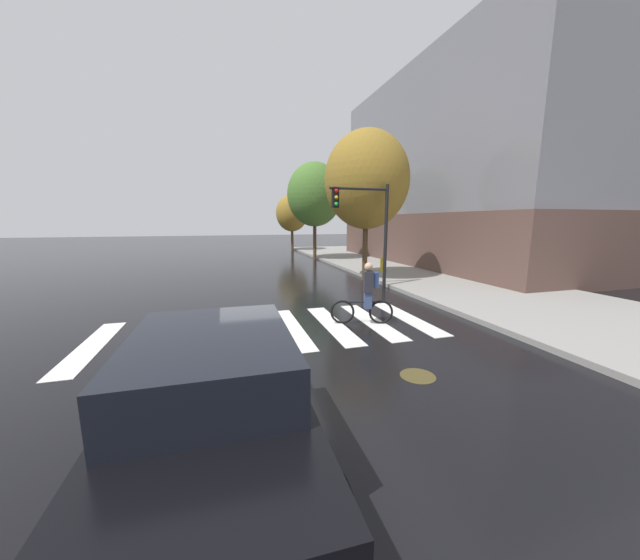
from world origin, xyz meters
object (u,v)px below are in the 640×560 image
object	(u,v)px
fire_hydrant	(382,264)
street_tree_mid	(315,195)
traffic_light_near	(367,219)
manhole_cover	(418,376)
street_tree_near	(367,180)
sedan_near	(215,395)
cyclist	(367,294)
street_tree_far	(292,213)

from	to	relation	value
fire_hydrant	street_tree_mid	size ratio (longest dim) A/B	0.12
traffic_light_near	street_tree_mid	world-z (taller)	street_tree_mid
manhole_cover	street_tree_near	world-z (taller)	street_tree_near
sedan_near	cyclist	xyz separation A→B (m)	(3.83, 4.35, 0.02)
cyclist	street_tree_mid	bearing A→B (deg)	79.97
cyclist	street_tree_mid	size ratio (longest dim) A/B	0.25
fire_hydrant	street_tree_far	xyz separation A→B (m)	(-1.79, 14.83, 2.95)
sedan_near	manhole_cover	bearing A→B (deg)	19.43
sedan_near	street_tree_mid	bearing A→B (deg)	71.40
traffic_light_near	sedan_near	bearing A→B (deg)	-123.64
manhole_cover	street_tree_mid	distance (m)	18.75
street_tree_near	street_tree_mid	world-z (taller)	street_tree_near
street_tree_near	street_tree_far	size ratio (longest dim) A/B	1.32
sedan_near	street_tree_mid	size ratio (longest dim) A/B	0.68
fire_hydrant	manhole_cover	bearing A→B (deg)	-113.63
fire_hydrant	street_tree_near	size ratio (longest dim) A/B	0.11
manhole_cover	fire_hydrant	size ratio (longest dim) A/B	0.82
traffic_light_near	street_tree_near	distance (m)	2.92
traffic_light_near	fire_hydrant	size ratio (longest dim) A/B	5.38
fire_hydrant	street_tree_mid	xyz separation A→B (m)	(-1.72, 7.17, 4.04)
street_tree_far	sedan_near	bearing A→B (deg)	-103.38
cyclist	traffic_light_near	distance (m)	4.99
sedan_near	street_tree_far	distance (m)	27.69
traffic_light_near	street_tree_near	bearing A→B (deg)	67.43
manhole_cover	street_tree_mid	bearing A→B (deg)	80.53
sedan_near	cyclist	distance (m)	5.79
street_tree_far	traffic_light_near	bearing A→B (deg)	-92.21
cyclist	street_tree_far	world-z (taller)	street_tree_far
traffic_light_near	street_tree_mid	distance (m)	10.80
traffic_light_near	manhole_cover	bearing A→B (deg)	-106.88
sedan_near	street_tree_mid	xyz separation A→B (m)	(6.45, 19.15, 3.76)
fire_hydrant	street_tree_near	xyz separation A→B (m)	(-1.60, -1.30, 4.07)
traffic_light_near	street_tree_mid	size ratio (longest dim) A/B	0.62
street_tree_near	street_tree_far	xyz separation A→B (m)	(-0.19, 16.13, -1.12)
cyclist	street_tree_near	distance (m)	7.86
traffic_light_near	street_tree_mid	xyz separation A→B (m)	(0.78, 10.63, 1.72)
cyclist	fire_hydrant	distance (m)	8.79
street_tree_mid	street_tree_far	xyz separation A→B (m)	(-0.07, 7.66, -1.09)
traffic_light_near	street_tree_mid	bearing A→B (deg)	85.83
street_tree_mid	fire_hydrant	bearing A→B (deg)	-76.52
sedan_near	fire_hydrant	size ratio (longest dim) A/B	5.93
cyclist	street_tree_far	size ratio (longest dim) A/B	0.33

